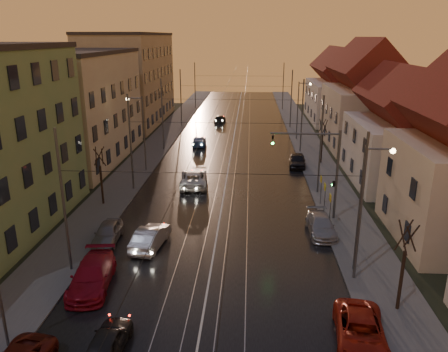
% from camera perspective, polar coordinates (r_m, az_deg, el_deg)
% --- Properties ---
extents(road, '(16.00, 120.00, 0.04)m').
position_cam_1_polar(road, '(56.08, 1.01, 3.53)').
color(road, black).
rests_on(road, ground).
extents(sidewalk_left, '(4.00, 120.00, 0.15)m').
position_cam_1_polar(sidewalk_left, '(57.34, -9.04, 3.69)').
color(sidewalk_left, '#4C4C4C').
rests_on(sidewalk_left, ground).
extents(sidewalk_right, '(4.00, 120.00, 0.15)m').
position_cam_1_polar(sidewalk_right, '(56.56, 11.21, 3.37)').
color(sidewalk_right, '#4C4C4C').
rests_on(sidewalk_right, ground).
extents(tram_rail_0, '(0.06, 120.00, 0.03)m').
position_cam_1_polar(tram_rail_0, '(56.20, -1.23, 3.60)').
color(tram_rail_0, gray).
rests_on(tram_rail_0, road).
extents(tram_rail_1, '(0.06, 120.00, 0.03)m').
position_cam_1_polar(tram_rail_1, '(56.11, 0.23, 3.58)').
color(tram_rail_1, gray).
rests_on(tram_rail_1, road).
extents(tram_rail_2, '(0.06, 120.00, 0.03)m').
position_cam_1_polar(tram_rail_2, '(56.04, 1.80, 3.55)').
color(tram_rail_2, gray).
rests_on(tram_rail_2, road).
extents(tram_rail_3, '(0.06, 120.00, 0.03)m').
position_cam_1_polar(tram_rail_3, '(56.03, 3.27, 3.53)').
color(tram_rail_3, gray).
rests_on(tram_rail_3, road).
extents(apartment_left_2, '(10.00, 20.00, 12.00)m').
position_cam_1_polar(apartment_left_2, '(52.76, -18.81, 8.31)').
color(apartment_left_2, tan).
rests_on(apartment_left_2, ground).
extents(apartment_left_3, '(10.00, 24.00, 14.00)m').
position_cam_1_polar(apartment_left_3, '(75.26, -12.09, 12.21)').
color(apartment_left_3, '#8F7C5C').
rests_on(apartment_left_3, ground).
extents(house_right_2, '(9.18, 12.24, 9.20)m').
position_cam_1_polar(house_right_2, '(45.74, 22.24, 4.86)').
color(house_right_2, silver).
rests_on(house_right_2, ground).
extents(house_right_3, '(9.18, 14.28, 11.50)m').
position_cam_1_polar(house_right_3, '(59.71, 17.92, 9.22)').
color(house_right_3, beige).
rests_on(house_right_3, ground).
extents(house_right_4, '(9.18, 16.32, 10.00)m').
position_cam_1_polar(house_right_4, '(77.24, 14.66, 10.70)').
color(house_right_4, silver).
rests_on(house_right_4, ground).
extents(catenary_pole_l_1, '(0.16, 0.16, 9.00)m').
position_cam_1_polar(catenary_pole_l_1, '(27.35, -20.22, -3.35)').
color(catenary_pole_l_1, '#595B60').
rests_on(catenary_pole_l_1, ground).
extents(catenary_pole_r_1, '(0.16, 0.16, 9.00)m').
position_cam_1_polar(catenary_pole_r_1, '(25.90, 17.42, -4.23)').
color(catenary_pole_r_1, '#595B60').
rests_on(catenary_pole_r_1, ground).
extents(catenary_pole_l_2, '(0.16, 0.16, 9.00)m').
position_cam_1_polar(catenary_pole_l_2, '(40.89, -12.10, 4.19)').
color(catenary_pole_l_2, '#595B60').
rests_on(catenary_pole_l_2, ground).
extents(catenary_pole_r_2, '(0.16, 0.16, 9.00)m').
position_cam_1_polar(catenary_pole_r_2, '(39.93, 12.50, 3.84)').
color(catenary_pole_r_2, '#595B60').
rests_on(catenary_pole_r_2, ground).
extents(catenary_pole_l_3, '(0.16, 0.16, 9.00)m').
position_cam_1_polar(catenary_pole_l_3, '(55.19, -8.05, 7.88)').
color(catenary_pole_l_3, '#595B60').
rests_on(catenary_pole_l_3, ground).
extents(catenary_pole_r_3, '(0.16, 0.16, 9.00)m').
position_cam_1_polar(catenary_pole_r_3, '(54.49, 10.15, 7.65)').
color(catenary_pole_r_3, '#595B60').
rests_on(catenary_pole_r_3, ground).
extents(catenary_pole_l_4, '(0.16, 0.16, 9.00)m').
position_cam_1_polar(catenary_pole_l_4, '(69.78, -5.65, 10.03)').
color(catenary_pole_l_4, '#595B60').
rests_on(catenary_pole_l_4, ground).
extents(catenary_pole_r_4, '(0.16, 0.16, 9.00)m').
position_cam_1_polar(catenary_pole_r_4, '(69.23, 8.77, 9.84)').
color(catenary_pole_r_4, '#595B60').
rests_on(catenary_pole_r_4, ground).
extents(catenary_pole_l_5, '(0.16, 0.16, 9.00)m').
position_cam_1_polar(catenary_pole_l_5, '(87.48, -3.81, 11.64)').
color(catenary_pole_l_5, '#595B60').
rests_on(catenary_pole_l_5, ground).
extents(catenary_pole_r_5, '(0.16, 0.16, 9.00)m').
position_cam_1_polar(catenary_pole_r_5, '(87.04, 7.73, 11.49)').
color(catenary_pole_r_5, '#595B60').
rests_on(catenary_pole_r_5, ground).
extents(street_lamp_1, '(1.75, 0.32, 8.00)m').
position_cam_1_polar(street_lamp_1, '(26.80, 18.05, -2.66)').
color(street_lamp_1, '#595B60').
rests_on(street_lamp_1, ground).
extents(street_lamp_2, '(1.75, 0.32, 8.00)m').
position_cam_1_polar(street_lamp_2, '(46.60, -10.82, 6.40)').
color(street_lamp_2, '#595B60').
rests_on(street_lamp_2, ground).
extents(street_lamp_3, '(1.75, 0.32, 8.00)m').
position_cam_1_polar(street_lamp_3, '(61.35, 9.92, 9.15)').
color(street_lamp_3, '#595B60').
rests_on(street_lamp_3, ground).
extents(traffic_light_mast, '(5.30, 0.32, 7.20)m').
position_cam_1_polar(traffic_light_mast, '(34.09, 12.99, 1.59)').
color(traffic_light_mast, '#595B60').
rests_on(traffic_light_mast, ground).
extents(bare_tree_0, '(1.09, 1.09, 5.11)m').
position_cam_1_polar(bare_tree_0, '(38.22, -15.76, -0.19)').
color(bare_tree_0, black).
rests_on(bare_tree_0, ground).
extents(bare_tree_1, '(1.09, 1.09, 5.11)m').
position_cam_1_polar(bare_tree_1, '(24.59, 22.30, -11.19)').
color(bare_tree_1, black).
rests_on(bare_tree_1, ground).
extents(bare_tree_2, '(1.09, 1.09, 5.11)m').
position_cam_1_polar(bare_tree_2, '(50.29, 12.69, 4.31)').
color(bare_tree_2, black).
rests_on(bare_tree_2, ground).
extents(driving_car_0, '(1.61, 3.83, 1.29)m').
position_cam_1_polar(driving_car_0, '(21.79, -14.93, -20.20)').
color(driving_car_0, black).
rests_on(driving_car_0, ground).
extents(driving_car_1, '(2.15, 4.65, 1.48)m').
position_cam_1_polar(driving_car_1, '(30.57, -9.57, -7.86)').
color(driving_car_1, '#A4A4A9').
rests_on(driving_car_1, ground).
extents(driving_car_2, '(2.99, 5.66, 1.52)m').
position_cam_1_polar(driving_car_2, '(42.19, -3.97, -0.31)').
color(driving_car_2, silver).
rests_on(driving_car_2, ground).
extents(driving_car_3, '(2.05, 4.46, 1.26)m').
position_cam_1_polar(driving_car_3, '(57.82, -3.27, 4.56)').
color(driving_car_3, navy).
rests_on(driving_car_3, ground).
extents(driving_car_4, '(1.95, 3.86, 1.26)m').
position_cam_1_polar(driving_car_4, '(73.71, -0.55, 7.48)').
color(driving_car_4, black).
rests_on(driving_car_4, ground).
extents(parked_left_2, '(2.69, 5.41, 1.51)m').
position_cam_1_polar(parked_left_2, '(26.79, -16.87, -12.32)').
color(parked_left_2, maroon).
rests_on(parked_left_2, ground).
extents(parked_left_3, '(1.81, 4.04, 1.35)m').
position_cam_1_polar(parked_left_3, '(32.00, -14.96, -7.17)').
color(parked_left_3, gray).
rests_on(parked_left_3, ground).
extents(parked_right_0, '(2.83, 5.15, 1.37)m').
position_cam_1_polar(parked_right_0, '(22.54, 17.42, -18.90)').
color(parked_right_0, '#A01D10').
rests_on(parked_right_0, ground).
extents(parked_right_1, '(1.95, 4.55, 1.31)m').
position_cam_1_polar(parked_right_1, '(32.92, 12.56, -6.29)').
color(parked_right_1, '#A3A3A8').
rests_on(parked_right_1, ground).
extents(parked_right_2, '(2.07, 4.41, 1.46)m').
position_cam_1_polar(parked_right_2, '(49.01, 9.56, 2.03)').
color(parked_right_2, black).
rests_on(parked_right_2, ground).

